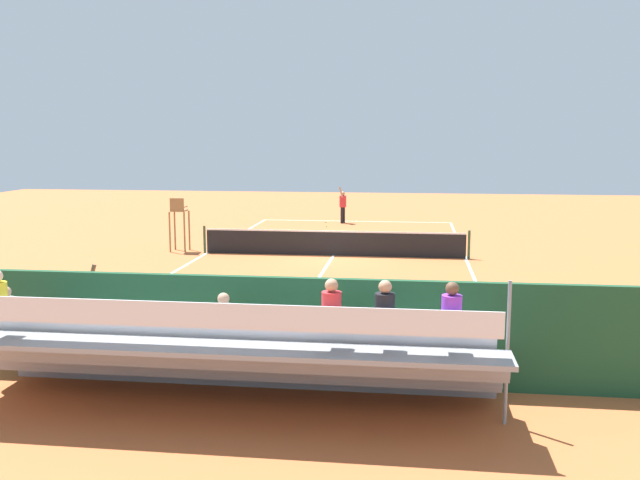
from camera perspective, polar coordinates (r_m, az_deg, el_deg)
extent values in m
plane|color=#BC6033|center=(27.13, 1.10, -1.27)|extent=(60.00, 60.00, 0.00)
cube|color=white|center=(37.97, 2.94, 1.53)|extent=(10.00, 0.10, 0.01)
cube|color=white|center=(16.51, -3.19, -7.69)|extent=(10.00, 0.10, 0.01)
cube|color=white|center=(27.05, 11.69, -1.47)|extent=(0.10, 22.00, 0.01)
cube|color=white|center=(28.12, -9.08, -1.02)|extent=(0.10, 22.00, 0.01)
cube|color=white|center=(33.08, 2.26, 0.50)|extent=(7.50, 0.10, 0.01)
cube|color=white|center=(21.24, -0.72, -4.01)|extent=(7.50, 0.10, 0.01)
cube|color=white|center=(27.13, 1.10, -1.26)|extent=(0.10, 12.10, 0.01)
cube|color=white|center=(37.97, 2.94, 1.53)|extent=(0.10, 0.30, 0.01)
cube|color=black|center=(27.06, 1.10, -0.32)|extent=(10.00, 0.02, 0.91)
cube|color=white|center=(26.99, 1.10, 0.70)|extent=(10.00, 0.04, 0.06)
cylinder|color=#2D5133|center=(26.97, 11.93, -0.36)|extent=(0.10, 0.10, 1.07)
cylinder|color=#2D5133|center=(28.07, -9.30, 0.05)|extent=(0.10, 0.10, 1.07)
cube|color=#1E4C2D|center=(13.41, -5.60, -7.11)|extent=(18.00, 0.16, 2.00)
cube|color=gray|center=(13.32, -5.90, -10.73)|extent=(9.00, 0.10, 0.45)
cube|color=gray|center=(12.93, -6.27, -10.45)|extent=(9.00, 0.80, 0.08)
cube|color=gray|center=(13.34, -5.87, -10.69)|extent=(9.00, 0.04, 0.45)
cube|color=silver|center=(12.71, -6.41, -8.81)|extent=(8.60, 0.36, 0.04)
cube|color=silver|center=(12.49, -6.63, -8.17)|extent=(8.60, 0.03, 0.36)
cube|color=gray|center=(12.06, -7.22, -9.64)|extent=(9.00, 0.80, 0.08)
cube|color=gray|center=(12.46, -6.76, -9.92)|extent=(9.00, 0.04, 0.45)
cube|color=silver|center=(11.84, -7.38, -7.85)|extent=(8.60, 0.36, 0.04)
cube|color=silver|center=(11.62, -7.63, -7.15)|extent=(8.60, 0.03, 0.36)
cube|color=gray|center=(11.19, -8.31, -8.69)|extent=(9.00, 0.80, 0.08)
cube|color=gray|center=(11.59, -7.77, -9.03)|extent=(9.00, 0.04, 0.45)
cube|color=silver|center=(10.98, -8.50, -6.75)|extent=(8.60, 0.36, 0.04)
cube|color=silver|center=(10.76, -8.78, -5.97)|extent=(8.60, 0.03, 0.36)
cylinder|color=gray|center=(11.69, 14.88, -8.82)|extent=(0.06, 0.06, 2.35)
cube|color=#2D2D33|center=(12.63, -0.77, -8.67)|extent=(0.32, 0.40, 0.12)
cylinder|color=white|center=(12.44, -0.85, -7.58)|extent=(0.30, 0.30, 0.45)
sphere|color=#8C6647|center=(12.35, -0.85, -6.13)|extent=(0.20, 0.20, 0.20)
cube|color=#2D2D33|center=(12.93, -7.50, -8.34)|extent=(0.32, 0.40, 0.12)
cylinder|color=orange|center=(12.74, -7.66, -7.27)|extent=(0.30, 0.30, 0.45)
sphere|color=#8C6647|center=(12.65, -7.69, -5.85)|extent=(0.20, 0.20, 0.20)
cube|color=#2D2D33|center=(10.74, 10.50, -6.92)|extent=(0.32, 0.40, 0.12)
cylinder|color=purple|center=(10.55, 10.57, -5.60)|extent=(0.30, 0.30, 0.45)
sphere|color=brown|center=(10.48, 10.62, -3.87)|extent=(0.20, 0.20, 0.20)
cube|color=#2D2D33|center=(14.29, -21.91, -7.26)|extent=(0.32, 0.40, 0.12)
cylinder|color=pink|center=(14.12, -22.22, -6.27)|extent=(0.30, 0.30, 0.45)
sphere|color=brown|center=(14.04, -22.29, -4.99)|extent=(0.20, 0.20, 0.20)
cube|color=#2D2D33|center=(13.51, -23.64, -6.28)|extent=(0.32, 0.40, 0.12)
cylinder|color=white|center=(13.34, -23.98, -5.22)|extent=(0.30, 0.30, 0.45)
sphere|color=tan|center=(13.27, -24.06, -3.86)|extent=(0.20, 0.20, 0.20)
cube|color=#2D2D33|center=(12.01, -7.59, -7.42)|extent=(0.32, 0.40, 0.12)
cylinder|color=#9399A3|center=(11.82, -7.77, -6.25)|extent=(0.30, 0.30, 0.45)
sphere|color=tan|center=(11.75, -7.80, -4.72)|extent=(0.20, 0.20, 0.20)
cube|color=#2D2D33|center=(10.73, 5.26, -6.83)|extent=(0.32, 0.40, 0.12)
cylinder|color=black|center=(10.54, 5.26, -5.50)|extent=(0.30, 0.30, 0.45)
sphere|color=tan|center=(10.47, 5.28, -3.78)|extent=(0.20, 0.20, 0.20)
cube|color=#2D2D33|center=(12.55, -24.20, -5.29)|extent=(0.32, 0.40, 0.12)
cube|color=#2D2D33|center=(12.55, 2.68, -8.80)|extent=(0.32, 0.40, 0.12)
cylinder|color=yellow|center=(12.35, 2.64, -7.70)|extent=(0.30, 0.30, 0.45)
sphere|color=brown|center=(12.27, 2.65, -6.24)|extent=(0.20, 0.20, 0.20)
cube|color=#2D2D33|center=(10.79, 1.00, -6.71)|extent=(0.32, 0.40, 0.12)
cylinder|color=red|center=(10.60, 0.93, -5.39)|extent=(0.30, 0.30, 0.45)
sphere|color=tan|center=(10.53, 0.94, -3.67)|extent=(0.20, 0.20, 0.20)
cylinder|color=olive|center=(28.82, -10.51, 0.77)|extent=(0.07, 0.07, 1.60)
cylinder|color=olive|center=(29.01, -11.64, 0.79)|extent=(0.07, 0.07, 1.60)
cylinder|color=olive|center=(28.25, -10.88, 0.61)|extent=(0.07, 0.07, 1.60)
cylinder|color=olive|center=(28.45, -12.03, 0.63)|extent=(0.07, 0.07, 1.60)
cube|color=olive|center=(28.53, -11.31, 2.35)|extent=(0.56, 0.56, 0.06)
cube|color=olive|center=(28.28, -11.48, 2.84)|extent=(0.56, 0.06, 0.48)
cube|color=olive|center=(28.43, -10.82, 2.65)|extent=(0.04, 0.48, 0.04)
cube|color=olive|center=(28.60, -11.81, 2.65)|extent=(0.04, 0.48, 0.04)
cube|color=#234C2D|center=(14.03, 3.78, -8.73)|extent=(1.80, 0.40, 0.05)
cylinder|color=#234C2D|center=(14.07, 6.86, -9.68)|extent=(0.06, 0.06, 0.45)
cylinder|color=#234C2D|center=(14.16, 0.70, -9.50)|extent=(0.06, 0.06, 0.45)
cube|color=#234C2D|center=(13.77, 3.74, -7.76)|extent=(1.80, 0.04, 0.36)
cube|color=black|center=(14.13, -3.51, -9.74)|extent=(0.90, 0.36, 0.36)
cylinder|color=black|center=(37.17, 1.93, 2.04)|extent=(0.14, 0.14, 0.85)
cylinder|color=black|center=(36.97, 1.77, 2.00)|extent=(0.14, 0.14, 0.85)
cylinder|color=red|center=(37.00, 1.86, 3.14)|extent=(0.47, 0.47, 0.60)
sphere|color=tan|center=(36.96, 1.86, 3.77)|extent=(0.22, 0.22, 0.22)
cylinder|color=tan|center=(36.76, 1.70, 3.88)|extent=(0.26, 0.17, 0.55)
cylinder|color=tan|center=(37.19, 2.01, 3.21)|extent=(0.12, 0.12, 0.50)
cylinder|color=black|center=(37.50, 0.49, 1.47)|extent=(0.08, 0.28, 0.03)
torus|color=#D8CC4C|center=(37.76, 0.60, 1.52)|extent=(0.35, 0.35, 0.02)
cylinder|color=white|center=(37.76, 0.60, 1.52)|extent=(0.25, 0.25, 0.00)
sphere|color=#CCDB33|center=(35.62, 0.52, 1.12)|extent=(0.07, 0.07, 0.07)
sphere|color=#CCDB33|center=(34.12, -2.47, 0.79)|extent=(0.07, 0.07, 0.07)
cylinder|color=#232328|center=(15.56, -18.09, -7.50)|extent=(0.14, 0.14, 0.85)
cylinder|color=#232328|center=(15.76, -17.89, -7.28)|extent=(0.14, 0.14, 0.85)
cylinder|color=red|center=(15.48, -18.11, -4.81)|extent=(0.42, 0.42, 0.60)
sphere|color=#8C6647|center=(15.40, -18.18, -3.32)|extent=(0.22, 0.22, 0.22)
cylinder|color=#8C6647|center=(15.59, -17.99, -2.83)|extent=(0.26, 0.13, 0.55)
cylinder|color=#8C6647|center=(15.27, -18.32, -4.88)|extent=(0.11, 0.11, 0.50)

